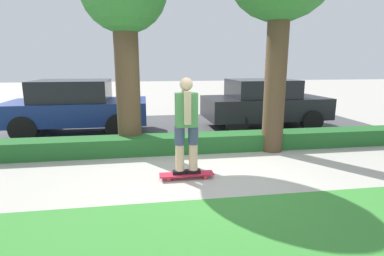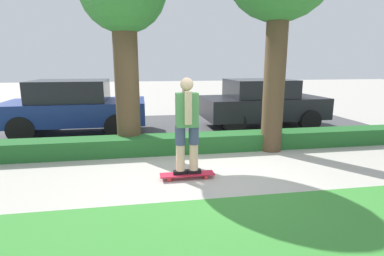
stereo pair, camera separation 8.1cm
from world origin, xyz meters
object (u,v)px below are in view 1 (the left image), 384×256
at_px(parked_car_middle, 263,103).
at_px(skateboard, 187,174).
at_px(parked_car_front, 77,106).
at_px(skater_person, 186,124).
at_px(tree_near, 124,0).

bearing_deg(parked_car_middle, skateboard, -129.32).
bearing_deg(parked_car_front, skater_person, -56.17).
distance_m(skateboard, tree_near, 4.01).
height_order(tree_near, parked_car_middle, tree_near).
height_order(skateboard, parked_car_front, parked_car_front).
bearing_deg(skateboard, parked_car_front, 123.89).
xyz_separation_m(skateboard, skater_person, (-0.00, -0.00, 0.94)).
bearing_deg(skater_person, parked_car_middle, 52.87).
xyz_separation_m(skater_person, parked_car_front, (-2.69, 4.00, -0.19)).
distance_m(skater_person, parked_car_middle, 5.07).
height_order(parked_car_front, parked_car_middle, parked_car_front).
height_order(skater_person, parked_car_front, skater_person).
bearing_deg(skateboard, parked_car_middle, 52.87).
xyz_separation_m(skateboard, parked_car_front, (-2.69, 4.00, 0.75)).
relative_size(skater_person, parked_car_middle, 0.44).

